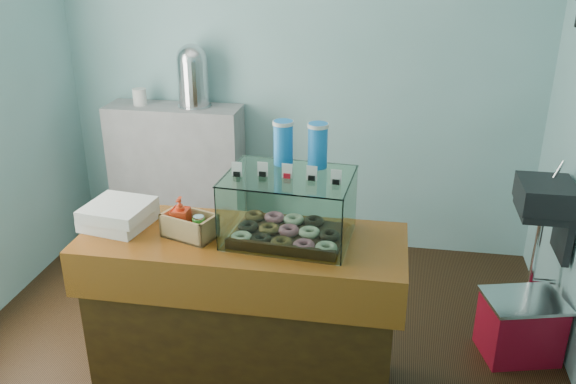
% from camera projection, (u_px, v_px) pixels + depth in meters
% --- Properties ---
extents(ground, '(3.50, 3.50, 0.00)m').
position_uv_depth(ground, '(257.00, 355.00, 3.56)').
color(ground, black).
rests_on(ground, ground).
extents(room_shell, '(3.54, 3.04, 2.82)m').
position_uv_depth(room_shell, '(255.00, 62.00, 2.89)').
color(room_shell, '#76ACAB').
rests_on(room_shell, ground).
extents(counter, '(1.60, 0.60, 0.90)m').
position_uv_depth(counter, '(244.00, 314.00, 3.15)').
color(counter, '#3C260B').
rests_on(counter, ground).
extents(back_shelf, '(1.00, 0.32, 1.10)m').
position_uv_depth(back_shelf, '(178.00, 176.00, 4.68)').
color(back_shelf, '#999A9C').
rests_on(back_shelf, ground).
extents(display_case, '(0.63, 0.48, 0.54)m').
position_uv_depth(display_case, '(291.00, 202.00, 2.93)').
color(display_case, '#361B10').
rests_on(display_case, counter).
extents(condiment_crate, '(0.29, 0.22, 0.20)m').
position_uv_depth(condiment_crate, '(187.00, 223.00, 2.96)').
color(condiment_crate, tan).
rests_on(condiment_crate, counter).
extents(pastry_boxes, '(0.35, 0.36, 0.12)m').
position_uv_depth(pastry_boxes, '(118.00, 215.00, 3.08)').
color(pastry_boxes, silver).
rests_on(pastry_boxes, counter).
extents(coffee_urn, '(0.25, 0.25, 0.45)m').
position_uv_depth(coffee_urn, '(193.00, 74.00, 4.36)').
color(coffee_urn, silver).
rests_on(coffee_urn, back_shelf).
extents(red_cooler, '(0.50, 0.43, 0.38)m').
position_uv_depth(red_cooler, '(520.00, 326.00, 3.50)').
color(red_cooler, '#AE0D26').
rests_on(red_cooler, ground).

